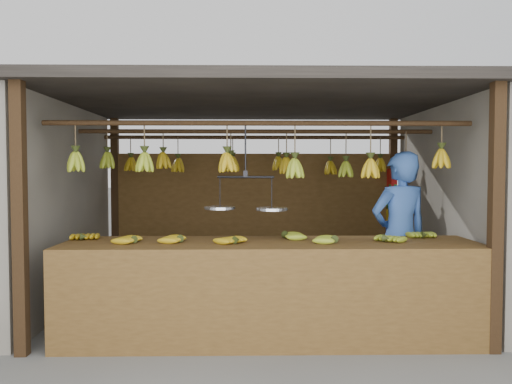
{
  "coord_description": "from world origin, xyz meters",
  "views": [
    {
      "loc": [
        -0.1,
        -5.67,
        1.56
      ],
      "look_at": [
        0.0,
        0.3,
        1.3
      ],
      "focal_mm": 35.0,
      "sensor_mm": 36.0,
      "label": 1
    }
  ],
  "objects": [
    {
      "name": "ground",
      "position": [
        0.0,
        0.0,
        0.0
      ],
      "size": [
        80.0,
        80.0,
        0.0
      ],
      "primitive_type": "plane",
      "color": "#5B5B57"
    },
    {
      "name": "stall",
      "position": [
        0.0,
        0.33,
        1.97
      ],
      "size": [
        4.3,
        3.3,
        2.4
      ],
      "color": "black",
      "rests_on": "ground"
    },
    {
      "name": "counter",
      "position": [
        0.11,
        -1.23,
        0.72
      ],
      "size": [
        3.81,
        0.87,
        0.96
      ],
      "color": "brown",
      "rests_on": "ground"
    },
    {
      "name": "hanging_bananas",
      "position": [
        0.01,
        0.01,
        1.63
      ],
      "size": [
        3.6,
        2.2,
        0.38
      ],
      "color": "#92A523",
      "rests_on": "ground"
    },
    {
      "name": "balance_scale",
      "position": [
        -0.12,
        -1.0,
        1.24
      ],
      "size": [
        0.78,
        0.44,
        0.81
      ],
      "color": "black",
      "rests_on": "ground"
    },
    {
      "name": "vendor",
      "position": [
        1.46,
        -0.6,
        0.88
      ],
      "size": [
        0.73,
        0.58,
        1.75
      ],
      "primitive_type": "imported",
      "rotation": [
        0.0,
        0.0,
        3.43
      ],
      "color": "#3359A5",
      "rests_on": "ground"
    },
    {
      "name": "bag_bundles",
      "position": [
        1.94,
        1.35,
        1.0
      ],
      "size": [
        0.08,
        0.26,
        1.19
      ],
      "color": "red",
      "rests_on": "ground"
    }
  ]
}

